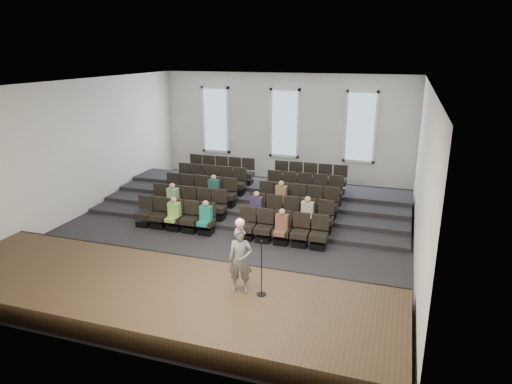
# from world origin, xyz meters

# --- Properties ---
(ground) EXTENTS (14.00, 14.00, 0.00)m
(ground) POSITION_xyz_m (0.00, 0.00, 0.00)
(ground) COLOR black
(ground) RESTS_ON ground
(ceiling) EXTENTS (12.00, 14.00, 0.02)m
(ceiling) POSITION_xyz_m (0.00, 0.00, 5.01)
(ceiling) COLOR white
(ceiling) RESTS_ON ground
(wall_back) EXTENTS (12.00, 0.04, 5.00)m
(wall_back) POSITION_xyz_m (0.00, 7.02, 2.50)
(wall_back) COLOR silver
(wall_back) RESTS_ON ground
(wall_front) EXTENTS (12.00, 0.04, 5.00)m
(wall_front) POSITION_xyz_m (0.00, -7.02, 2.50)
(wall_front) COLOR silver
(wall_front) RESTS_ON ground
(wall_left) EXTENTS (0.04, 14.00, 5.00)m
(wall_left) POSITION_xyz_m (-6.02, 0.00, 2.50)
(wall_left) COLOR silver
(wall_left) RESTS_ON ground
(wall_right) EXTENTS (0.04, 14.00, 5.00)m
(wall_right) POSITION_xyz_m (6.02, 0.00, 2.50)
(wall_right) COLOR silver
(wall_right) RESTS_ON ground
(stage) EXTENTS (11.80, 3.60, 0.50)m
(stage) POSITION_xyz_m (0.00, -5.10, 0.25)
(stage) COLOR #3C2A1A
(stage) RESTS_ON ground
(stage_lip) EXTENTS (11.80, 0.06, 0.52)m
(stage_lip) POSITION_xyz_m (0.00, -3.33, 0.25)
(stage_lip) COLOR black
(stage_lip) RESTS_ON ground
(risers) EXTENTS (11.80, 4.80, 0.60)m
(risers) POSITION_xyz_m (0.00, 3.17, 0.20)
(risers) COLOR black
(risers) RESTS_ON ground
(seating_rows) EXTENTS (6.80, 4.70, 1.67)m
(seating_rows) POSITION_xyz_m (-0.00, 1.54, 0.68)
(seating_rows) COLOR black
(seating_rows) RESTS_ON ground
(windows) EXTENTS (8.44, 0.10, 3.24)m
(windows) POSITION_xyz_m (0.00, 6.95, 2.70)
(windows) COLOR white
(windows) RESTS_ON wall_back
(audience) EXTENTS (5.45, 2.64, 1.10)m
(audience) POSITION_xyz_m (0.00, 0.32, 0.81)
(audience) COLOR #89CB51
(audience) RESTS_ON seating_rows
(speaker) EXTENTS (0.65, 0.50, 1.58)m
(speaker) POSITION_xyz_m (2.00, -4.64, 1.29)
(speaker) COLOR #5E5C59
(speaker) RESTS_ON stage
(mic_stand) EXTENTS (0.23, 0.23, 1.37)m
(mic_stand) POSITION_xyz_m (2.53, -4.68, 0.91)
(mic_stand) COLOR black
(mic_stand) RESTS_ON stage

